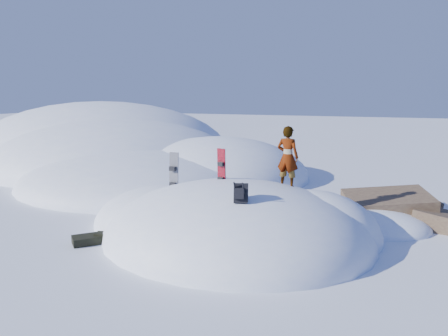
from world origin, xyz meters
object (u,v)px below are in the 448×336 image
(snowboard_red, at_px, (221,173))
(backpack, at_px, (241,193))
(snowboard_dark, at_px, (173,178))
(person, at_px, (288,157))

(snowboard_red, distance_m, backpack, 2.02)
(snowboard_red, distance_m, snowboard_dark, 1.37)
(snowboard_dark, relative_size, backpack, 2.82)
(snowboard_red, xyz_separation_m, backpack, (1.12, -1.68, -0.08))
(snowboard_dark, xyz_separation_m, backpack, (2.46, -1.51, 0.13))
(snowboard_dark, distance_m, person, 3.15)
(backpack, bearing_deg, snowboard_dark, 132.48)
(snowboard_red, xyz_separation_m, person, (1.66, 0.49, 0.46))
(snowboard_red, bearing_deg, snowboard_dark, -156.58)
(snowboard_dark, bearing_deg, person, 16.46)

